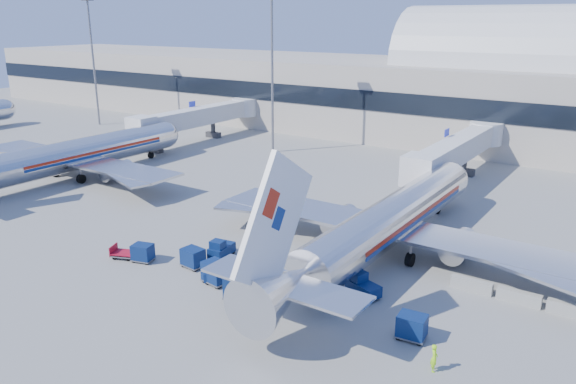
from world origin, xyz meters
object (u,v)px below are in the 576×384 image
Objects in this scene: jetbridge_near at (461,148)px; tug_right at (363,286)px; jetbridge_mid at (203,116)px; mast_west at (272,50)px; mast_far_west at (91,43)px; cart_train_a at (216,272)px; barrier_mid at (519,297)px; cart_solo_near at (240,287)px; tug_left at (221,249)px; airliner_mid at (73,155)px; cart_train_b at (193,257)px; barrier_near at (472,285)px; ramp_worker at (434,358)px; airliner_main at (387,222)px; barrier_far at (571,310)px; tug_lead at (219,274)px; cart_train_c at (143,252)px; cart_open_red at (124,254)px; cart_solo_far at (412,326)px.

jetbridge_near reaches higher than tug_right.
jetbridge_mid is 18.06m from mast_west.
mast_far_west is 73.63m from cart_train_a.
cart_solo_near is at bearing -147.38° from barrier_mid.
mast_west reaches higher than tug_left.
tug_left is (30.92, -8.23, -2.18)m from airliner_mid.
tug_left is at bearing 124.88° from cart_solo_near.
cart_train_b is (30.37, -10.95, -2.09)m from airliner_mid.
cart_train_a is (36.18, -38.39, -3.01)m from jetbridge_mid.
tug_left is (33.32, -34.53, -3.19)m from jetbridge_mid.
cart_train_b is at bearing 146.11° from cart_solo_near.
barrier_near is 1.81× the size of ramp_worker.
cart_train_a is at bearing -13.01° from cart_train_b.
airliner_main reaches higher than barrier_far.
tug_right reaches higher than barrier_far.
tug_left is (-2.93, 3.63, 0.07)m from tug_lead.
tug_lead is 7.66m from cart_train_c.
ramp_worker is (-2.11, -10.97, 0.38)m from barrier_mid.
cart_train_b is (58.37, -36.45, -13.95)m from mast_far_west.
tug_left is (-22.38, -5.73, 0.29)m from barrier_mid.
tug_right is at bearing -6.93° from tug_lead.
ramp_worker is (26.78, -0.61, 0.45)m from cart_open_red.
airliner_main is 14.15× the size of tug_left.
mast_far_west reaches higher than cart_train_a.
tug_left is at bearing -46.02° from jetbridge_mid.
cart_train_b is (-0.55, -2.72, 0.10)m from tug_left.
airliner_mid is at bearing 168.62° from cart_train_a.
airliner_main is 11.84m from barrier_mid.
mast_west is at bearing -178.32° from jetbridge_near.
barrier_mid is at bearing -12.50° from airliner_main.
tug_right is at bearing 30.69° from ramp_worker.
cart_open_red is at bearing -166.94° from cart_train_a.
jetbridge_near is 1.00× the size of jetbridge_mid.
mast_west is (12.00, 25.49, 11.87)m from airliner_mid.
jetbridge_mid is at bearing 119.00° from cart_solo_near.
mast_far_west is 8.05× the size of tug_right.
ramp_worker is (-5.41, -10.97, 0.38)m from barrier_far.
airliner_mid is 12.42× the size of barrier_far.
barrier_mid is 3.30m from barrier_far.
airliner_mid is 47.55m from jetbridge_near.
airliner_mid reaches higher than cart_solo_near.
mast_far_west is 80.25m from tug_right.
mast_west is 11.63× the size of cart_solo_far.
cart_solo_far is (22.66, 1.41, 0.07)m from cart_train_c.
barrier_near is (78.00, -28.00, -14.34)m from mast_far_west.
barrier_mid is at bearing -2.69° from airliner_mid.
airliner_main is 14.57m from tug_lead.
cart_solo_near is at bearing -141.33° from barrier_near.
cart_train_a is at bearing 64.22° from ramp_worker.
jetbridge_mid reaches higher than cart_solo_near.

